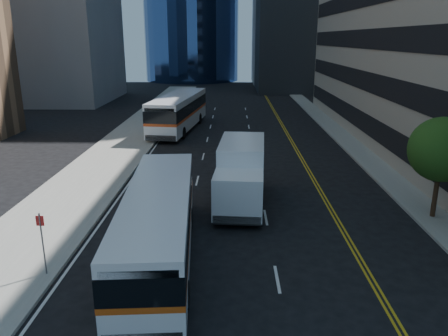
# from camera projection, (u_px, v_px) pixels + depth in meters

# --- Properties ---
(ground) EXTENTS (160.00, 160.00, 0.00)m
(ground) POSITION_uv_depth(u_px,v_px,m) (268.00, 310.00, 14.82)
(ground) COLOR black
(ground) RESTS_ON ground
(sidewalk_west) EXTENTS (5.00, 90.00, 0.15)m
(sidewalk_west) POSITION_uv_depth(u_px,v_px,m) (129.00, 141.00, 38.94)
(sidewalk_west) COLOR gray
(sidewalk_west) RESTS_ON ground
(sidewalk_east) EXTENTS (2.00, 90.00, 0.15)m
(sidewalk_east) POSITION_uv_depth(u_px,v_px,m) (348.00, 142.00, 38.60)
(sidewalk_east) COLOR gray
(sidewalk_east) RESTS_ON ground
(street_tree) EXTENTS (3.20, 3.20, 5.10)m
(street_tree) POSITION_uv_depth(u_px,v_px,m) (442.00, 150.00, 21.29)
(street_tree) COLOR #332114
(street_tree) RESTS_ON sidewalk_east
(bus_front) EXTENTS (3.37, 11.81, 3.01)m
(bus_front) POSITION_uv_depth(u_px,v_px,m) (159.00, 223.00, 17.80)
(bus_front) COLOR white
(bus_front) RESTS_ON ground
(bus_rear) EXTENTS (4.59, 13.71, 3.47)m
(bus_rear) POSITION_uv_depth(u_px,v_px,m) (179.00, 111.00, 43.45)
(bus_rear) COLOR white
(bus_rear) RESTS_ON ground
(box_truck) EXTENTS (2.91, 7.22, 3.38)m
(box_truck) POSITION_uv_depth(u_px,v_px,m) (241.00, 173.00, 23.83)
(box_truck) COLOR white
(box_truck) RESTS_ON ground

